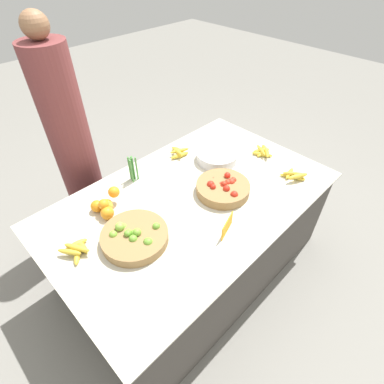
% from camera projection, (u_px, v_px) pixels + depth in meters
% --- Properties ---
extents(ground_plane, '(12.00, 12.00, 0.00)m').
position_uv_depth(ground_plane, '(192.00, 262.00, 2.45)').
color(ground_plane, gray).
extents(market_table, '(1.89, 1.18, 0.72)m').
position_uv_depth(market_table, '(192.00, 233.00, 2.21)').
color(market_table, '#4C4742').
rests_on(market_table, ground_plane).
extents(lime_bowl, '(0.38, 0.38, 0.10)m').
position_uv_depth(lime_bowl, '(135.00, 236.00, 1.68)').
color(lime_bowl, olive).
rests_on(lime_bowl, market_table).
extents(tomato_basket, '(0.36, 0.36, 0.10)m').
position_uv_depth(tomato_basket, '(223.00, 188.00, 1.99)').
color(tomato_basket, olive).
rests_on(tomato_basket, market_table).
extents(orange_pile, '(0.20, 0.18, 0.12)m').
position_uv_depth(orange_pile, '(106.00, 205.00, 1.85)').
color(orange_pile, orange).
rests_on(orange_pile, market_table).
extents(metal_bowl, '(0.31, 0.31, 0.07)m').
position_uv_depth(metal_bowl, '(217.00, 156.00, 2.26)').
color(metal_bowl, silver).
rests_on(metal_bowl, market_table).
extents(price_sign, '(0.15, 0.05, 0.10)m').
position_uv_depth(price_sign, '(227.00, 226.00, 1.72)').
color(price_sign, orange).
rests_on(price_sign, market_table).
extents(veg_bundle, '(0.05, 0.05, 0.18)m').
position_uv_depth(veg_bundle, '(133.00, 169.00, 2.05)').
color(veg_bundle, '#428438').
rests_on(veg_bundle, market_table).
extents(banana_bunch_middle_left, '(0.18, 0.17, 0.05)m').
position_uv_depth(banana_bunch_middle_left, '(263.00, 152.00, 2.33)').
color(banana_bunch_middle_left, gold).
rests_on(banana_bunch_middle_left, market_table).
extents(banana_bunch_front_right, '(0.17, 0.16, 0.06)m').
position_uv_depth(banana_bunch_front_right, '(77.00, 249.00, 1.63)').
color(banana_bunch_front_right, gold).
rests_on(banana_bunch_front_right, market_table).
extents(banana_bunch_front_center, '(0.18, 0.17, 0.06)m').
position_uv_depth(banana_bunch_front_center, '(179.00, 152.00, 2.32)').
color(banana_bunch_front_center, gold).
rests_on(banana_bunch_front_center, market_table).
extents(banana_bunch_front_left, '(0.17, 0.17, 0.06)m').
position_uv_depth(banana_bunch_front_left, '(294.00, 175.00, 2.11)').
color(banana_bunch_front_left, gold).
rests_on(banana_bunch_front_left, market_table).
extents(vendor_person, '(0.29, 0.29, 1.73)m').
position_uv_depth(vendor_person, '(75.00, 152.00, 2.20)').
color(vendor_person, brown).
rests_on(vendor_person, ground_plane).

